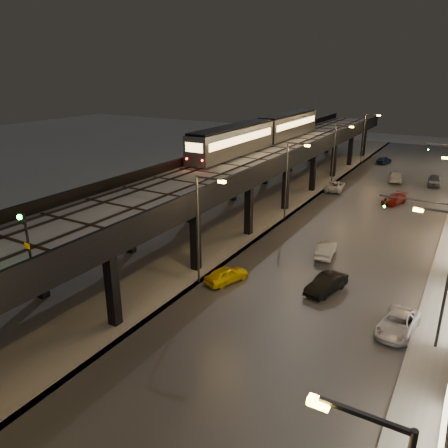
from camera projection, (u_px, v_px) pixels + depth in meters
The scene contains 24 objects.
ground at pixel (84, 377), 24.83m from camera, with size 220.00×220.00×0.00m, color silver.
road_surface at pixel (365, 222), 49.79m from camera, with size 17.00×120.00×0.06m, color #46474D.
under_viaduct_pavement at pixel (258, 204), 56.16m from camera, with size 11.00×120.00×0.06m, color #9FA1A8.
elevated_viaduct at pixel (248, 166), 51.70m from camera, with size 9.00×100.00×6.30m.
viaduct_trackbed at pixel (248, 159), 51.55m from camera, with size 8.40×100.00×0.32m.
viaduct_parapet_streetside at pixel (283, 159), 49.36m from camera, with size 0.30×100.00×1.10m, color black.
viaduct_parapet_far at pixel (217, 152), 53.46m from camera, with size 0.30×100.00×1.10m, color black.
streetlight_left_1 at pixel (201, 223), 33.85m from camera, with size 2.57×0.28×9.00m.
streetlight_right_1 at pixel (444, 272), 25.76m from camera, with size 2.56×0.28×9.00m.
streetlight_left_2 at pixel (289, 176), 48.51m from camera, with size 2.57×0.28×9.00m.
streetlight_left_3 at pixel (336, 151), 63.18m from camera, with size 2.57×0.28×9.00m.
streetlight_left_4 at pixel (365, 135), 77.84m from camera, with size 2.57×0.28×9.00m.
traffic_light_rig_a at pixel (440, 234), 33.76m from camera, with size 6.10×0.34×7.00m.
subway_train at pixel (264, 132), 59.92m from camera, with size 2.89×34.78×3.45m.
rail_signal at pixel (25, 230), 22.19m from camera, with size 0.36×0.44×3.12m.
car_taxi at pixel (227, 275), 35.54m from camera, with size 1.56×3.88×1.32m, color yellow.
car_near_white at pixel (326, 250), 40.47m from camera, with size 1.43×4.10×1.35m, color silver.
car_mid_silver at pixel (335, 186), 62.24m from camera, with size 2.32×5.04×1.40m, color white.
car_mid_dark at pixel (395, 177), 67.31m from camera, with size 2.02×4.97×1.44m, color silver.
car_far_white at pixel (384, 160), 79.63m from camera, with size 1.57×3.90×1.33m, color #0D183A.
car_onc_silver at pixel (326, 285), 33.94m from camera, with size 1.46×4.19×1.38m, color black.
car_onc_dark at pixel (397, 324), 28.82m from camera, with size 2.08×4.51×1.25m, color silver.
car_onc_white at pixel (394, 200), 56.12m from camera, with size 1.73×4.25×1.23m, color maroon.
car_onc_red at pixel (435, 181), 64.78m from camera, with size 1.79×4.45×1.51m, color #4A4E58.
Camera 1 is at (17.11, -13.69, 16.60)m, focal length 35.00 mm.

